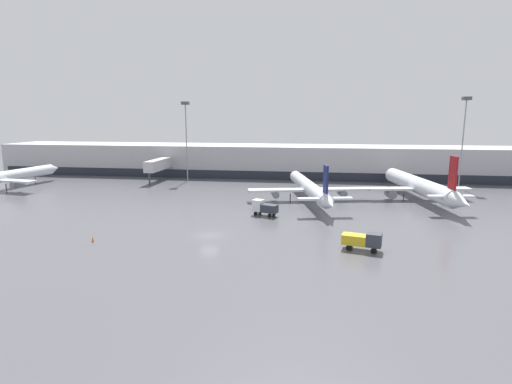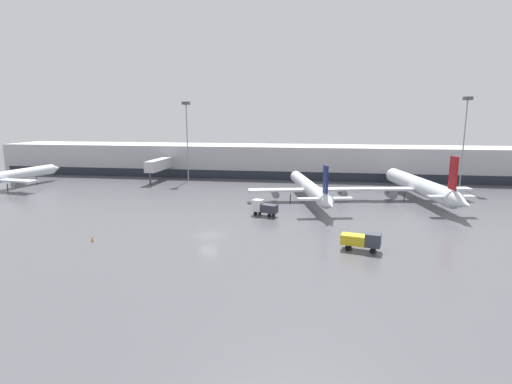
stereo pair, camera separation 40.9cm
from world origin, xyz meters
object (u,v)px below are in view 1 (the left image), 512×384
at_px(parked_jet_0, 309,187).
at_px(traffic_cone_0, 465,203).
at_px(traffic_cone_1, 93,239).
at_px(parked_jet_2, 419,186).
at_px(service_truck_1, 363,240).
at_px(service_truck_0, 264,207).
at_px(apron_light_mast_2, 465,118).
at_px(apron_light_mast_0, 186,120).

height_order(parked_jet_0, traffic_cone_0, parked_jet_0).
bearing_deg(traffic_cone_1, parked_jet_2, 35.37).
relative_size(parked_jet_2, service_truck_1, 7.37).
height_order(service_truck_0, service_truck_1, service_truck_0).
distance_m(parked_jet_2, traffic_cone_0, 9.27).
bearing_deg(traffic_cone_0, parked_jet_2, 154.49).
bearing_deg(parked_jet_2, traffic_cone_1, 115.62).
bearing_deg(parked_jet_2, service_truck_0, 111.43).
relative_size(parked_jet_2, traffic_cone_0, 52.73).
bearing_deg(traffic_cone_1, service_truck_0, 40.56).
height_order(parked_jet_2, traffic_cone_1, parked_jet_2).
relative_size(traffic_cone_0, traffic_cone_1, 0.97).
bearing_deg(apron_light_mast_2, service_truck_0, -141.32).
relative_size(service_truck_1, traffic_cone_0, 7.15).
bearing_deg(service_truck_1, traffic_cone_0, 67.56).
distance_m(traffic_cone_0, traffic_cone_1, 68.57).
bearing_deg(parked_jet_0, traffic_cone_0, -102.25).
distance_m(service_truck_1, apron_light_mast_2, 60.88).
bearing_deg(traffic_cone_1, service_truck_1, 3.10).
distance_m(parked_jet_0, apron_light_mast_2, 44.08).
xyz_separation_m(traffic_cone_0, apron_light_mast_2, (5.33, 20.44, 16.51)).
relative_size(parked_jet_0, traffic_cone_1, 47.78).
relative_size(parked_jet_0, service_truck_1, 6.92).
bearing_deg(parked_jet_0, apron_light_mast_2, -73.14).
xyz_separation_m(service_truck_1, traffic_cone_0, (23.15, 31.10, -1.04)).
height_order(apron_light_mast_0, apron_light_mast_2, apron_light_mast_2).
distance_m(traffic_cone_1, apron_light_mast_2, 86.09).
height_order(parked_jet_2, apron_light_mast_0, apron_light_mast_0).
distance_m(parked_jet_0, service_truck_1, 31.46).
distance_m(apron_light_mast_0, apron_light_mast_2, 69.35).
bearing_deg(service_truck_0, service_truck_1, 155.43).
bearing_deg(traffic_cone_0, traffic_cone_1, -151.13).
xyz_separation_m(service_truck_0, service_truck_1, (15.16, -16.60, -0.09)).
xyz_separation_m(parked_jet_2, service_truck_1, (-15.13, -34.93, -1.61)).
distance_m(parked_jet_2, traffic_cone_1, 63.86).
relative_size(traffic_cone_1, apron_light_mast_0, 0.04).
bearing_deg(apron_light_mast_0, parked_jet_2, -16.93).
height_order(service_truck_1, traffic_cone_1, service_truck_1).
xyz_separation_m(parked_jet_2, apron_light_mast_2, (13.34, 16.61, 13.86)).
distance_m(traffic_cone_1, apron_light_mast_0, 56.44).
bearing_deg(traffic_cone_1, parked_jet_0, 47.98).
relative_size(parked_jet_0, parked_jet_2, 0.94).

